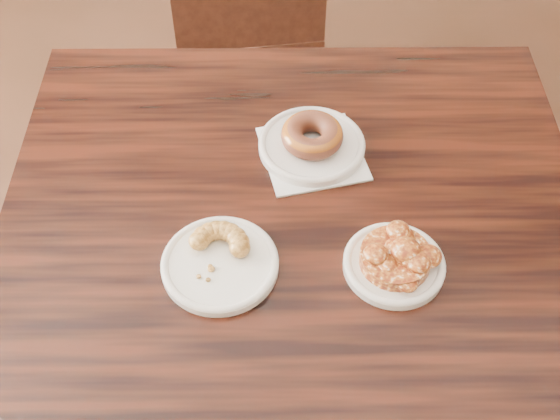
% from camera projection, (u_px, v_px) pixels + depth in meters
% --- Properties ---
extents(cafe_table, '(1.07, 1.07, 0.75)m').
position_uv_depth(cafe_table, '(292.00, 357.00, 1.33)').
color(cafe_table, black).
rests_on(cafe_table, floor).
extents(chair_far, '(0.53, 0.53, 0.90)m').
position_uv_depth(chair_far, '(244.00, 11.00, 1.90)').
color(chair_far, black).
rests_on(chair_far, floor).
extents(napkin, '(0.21, 0.21, 0.00)m').
position_uv_depth(napkin, '(313.00, 154.00, 1.14)').
color(napkin, white).
rests_on(napkin, cafe_table).
extents(plate_donut, '(0.17, 0.17, 0.01)m').
position_uv_depth(plate_donut, '(312.00, 145.00, 1.14)').
color(plate_donut, silver).
rests_on(plate_donut, napkin).
extents(plate_cruller, '(0.17, 0.17, 0.01)m').
position_uv_depth(plate_cruller, '(220.00, 265.00, 1.00)').
color(plate_cruller, white).
rests_on(plate_cruller, cafe_table).
extents(plate_fritter, '(0.15, 0.15, 0.01)m').
position_uv_depth(plate_fritter, '(394.00, 265.00, 1.00)').
color(plate_fritter, white).
rests_on(plate_fritter, cafe_table).
extents(glazed_donut, '(0.10, 0.10, 0.04)m').
position_uv_depth(glazed_donut, '(312.00, 135.00, 1.13)').
color(glazed_donut, brown).
rests_on(glazed_donut, plate_donut).
extents(apple_fritter, '(0.14, 0.14, 0.03)m').
position_uv_depth(apple_fritter, '(396.00, 256.00, 0.98)').
color(apple_fritter, '#4F1708').
rests_on(apple_fritter, plate_fritter).
extents(cruller_fragment, '(0.10, 0.10, 0.03)m').
position_uv_depth(cruller_fragment, '(219.00, 257.00, 0.98)').
color(cruller_fragment, brown).
rests_on(cruller_fragment, plate_cruller).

